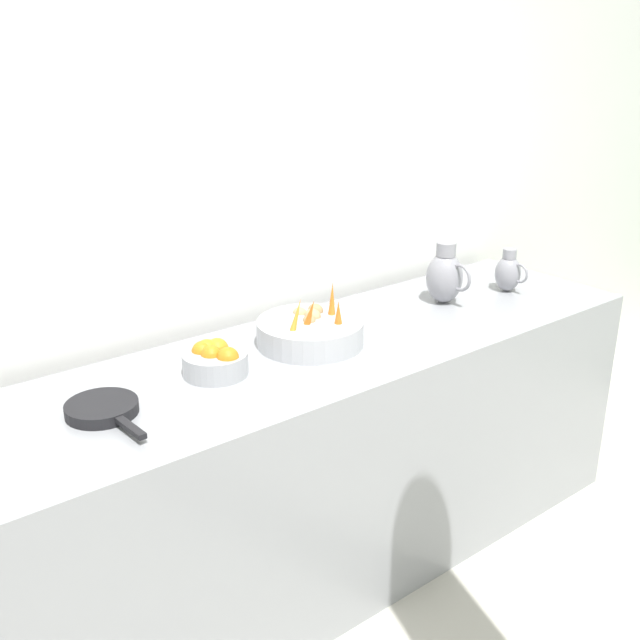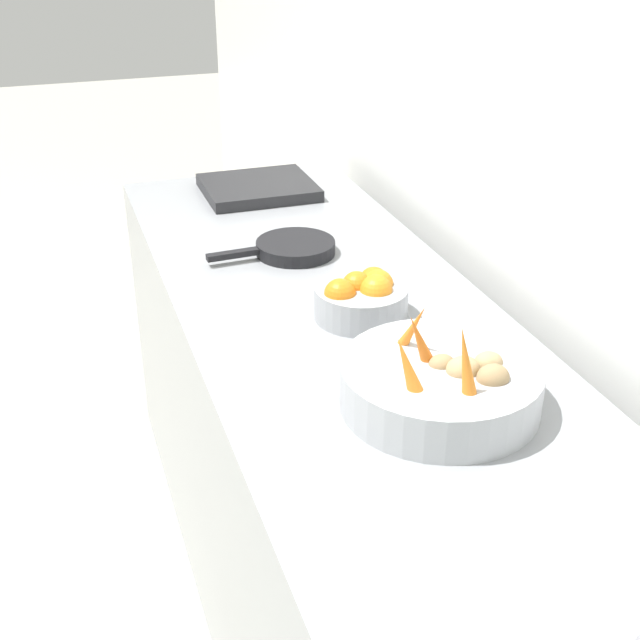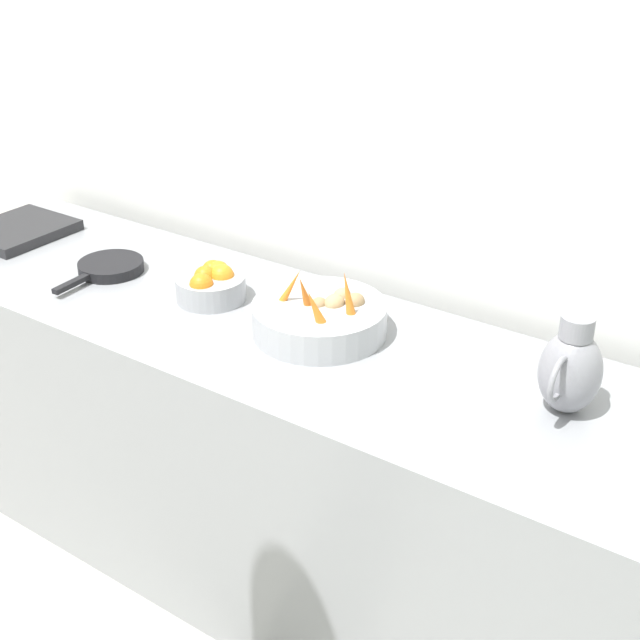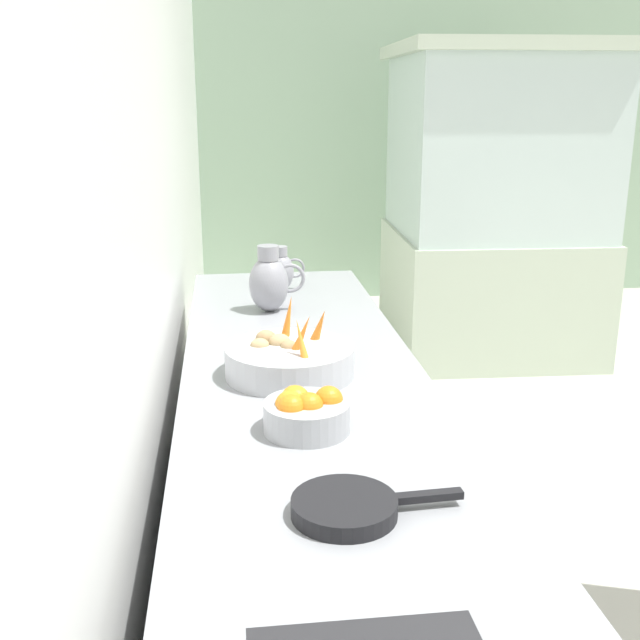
{
  "view_description": "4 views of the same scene",
  "coord_description": "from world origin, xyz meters",
  "views": [
    {
      "loc": [
        0.43,
        -1.33,
        1.94
      ],
      "look_at": [
        -1.4,
        0.12,
        1.05
      ],
      "focal_mm": 42.03,
      "sensor_mm": 36.0,
      "label": 1
    },
    {
      "loc": [
        -0.87,
        1.41,
        1.81
      ],
      "look_at": [
        -1.38,
        -0.12,
        0.97
      ],
      "focal_mm": 48.39,
      "sensor_mm": 36.0,
      "label": 2
    },
    {
      "loc": [
        0.24,
        1.39,
        2.07
      ],
      "look_at": [
        -1.39,
        0.26,
        1.04
      ],
      "focal_mm": 48.44,
      "sensor_mm": 36.0,
      "label": 3
    },
    {
      "loc": [
        -1.69,
        -1.95,
        1.71
      ],
      "look_at": [
        -1.42,
        0.25,
        1.06
      ],
      "focal_mm": 43.1,
      "sensor_mm": 36.0,
      "label": 4
    }
  ],
  "objects": [
    {
      "name": "metal_pitcher_short",
      "position": [
        -1.47,
        1.21,
        1.0
      ],
      "size": [
        0.16,
        0.11,
        0.19
      ],
      "color": "gray",
      "rests_on": "prep_counter"
    },
    {
      "name": "tile_wall_left",
      "position": [
        -1.95,
        0.59,
        1.5
      ],
      "size": [
        0.1,
        8.1,
        3.0
      ],
      "primitive_type": "cube",
      "color": "white",
      "rests_on": "ground_plane"
    },
    {
      "name": "metal_pitcher_tall",
      "position": [
        -1.54,
        0.88,
        1.03
      ],
      "size": [
        0.21,
        0.15,
        0.25
      ],
      "color": "gray",
      "rests_on": "prep_counter"
    },
    {
      "name": "vegetable_colander",
      "position": [
        -1.52,
        0.18,
        0.96
      ],
      "size": [
        0.38,
        0.38,
        0.22
      ],
      "color": "#ADAFB5",
      "rests_on": "prep_counter"
    },
    {
      "name": "prep_counter",
      "position": [
        -1.48,
        0.09,
        0.46
      ],
      "size": [
        0.72,
        2.89,
        0.91
      ],
      "primitive_type": "cube",
      "color": "gray",
      "rests_on": "ground_plane"
    },
    {
      "name": "skillet_on_counter",
      "position": [
        -1.48,
        -0.62,
        0.93
      ],
      "size": [
        0.35,
        0.21,
        0.03
      ],
      "color": "black",
      "rests_on": "prep_counter"
    },
    {
      "name": "orange_bowl",
      "position": [
        -1.52,
        -0.22,
        0.96
      ],
      "size": [
        0.21,
        0.21,
        0.11
      ],
      "color": "#9EA0A5",
      "rests_on": "prep_counter"
    }
  ]
}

